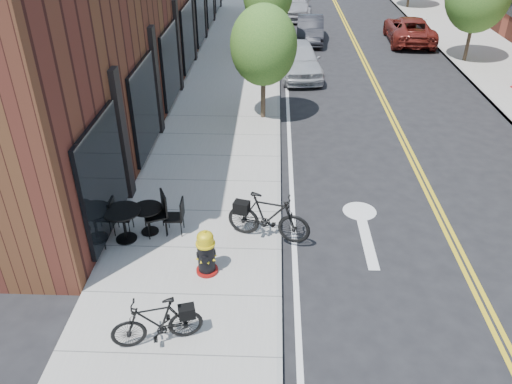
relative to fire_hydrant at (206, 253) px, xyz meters
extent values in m
plane|color=black|center=(1.57, -0.70, -0.62)|extent=(120.00, 120.00, 0.00)
cube|color=#9E9B93|center=(-0.43, 9.30, -0.56)|extent=(4.00, 70.00, 0.12)
cylinder|color=#382B1E|center=(0.97, 8.30, 0.30)|extent=(0.16, 0.16, 1.61)
ellipsoid|color=#295E1D|center=(0.97, 8.30, 1.99)|extent=(2.20, 2.20, 2.64)
cylinder|color=#382B1E|center=(0.97, 16.30, 0.34)|extent=(0.16, 0.16, 1.68)
cylinder|color=#382B1E|center=(0.97, 24.30, 0.29)|extent=(0.16, 0.16, 1.57)
cylinder|color=#382B1E|center=(10.17, 15.30, 0.41)|extent=(0.16, 0.16, 1.82)
cylinder|color=maroon|center=(0.00, 0.00, -0.47)|extent=(0.58, 0.58, 0.07)
cylinder|color=black|center=(0.00, 0.00, -0.12)|extent=(0.45, 0.45, 0.69)
cylinder|color=gold|center=(0.00, 0.00, 0.23)|extent=(0.51, 0.51, 0.05)
cylinder|color=gold|center=(0.00, 0.00, 0.33)|extent=(0.44, 0.44, 0.16)
ellipsoid|color=gold|center=(0.00, 0.00, 0.42)|extent=(0.42, 0.42, 0.20)
cylinder|color=gold|center=(0.00, 0.00, 0.52)|extent=(0.07, 0.07, 0.07)
imported|color=black|center=(-0.63, -1.92, -0.02)|extent=(1.67, 0.88, 0.96)
imported|color=black|center=(1.27, 1.22, 0.08)|extent=(2.01, 1.03, 1.16)
cylinder|color=black|center=(-1.51, 1.36, -0.49)|extent=(0.41, 0.41, 0.03)
cylinder|color=black|center=(-1.51, 1.36, -0.17)|extent=(0.06, 0.06, 0.65)
cylinder|color=black|center=(-1.51, 1.36, 0.16)|extent=(0.72, 0.72, 0.03)
cylinder|color=black|center=(-1.99, 1.05, -0.48)|extent=(0.63, 0.63, 0.03)
cylinder|color=black|center=(-1.99, 1.05, -0.11)|extent=(0.09, 0.09, 0.76)
cylinder|color=black|center=(-1.99, 1.05, 0.28)|extent=(1.09, 1.09, 0.03)
imported|color=#ABAEB3|center=(2.37, 13.19, 0.10)|extent=(2.15, 4.36, 1.43)
imported|color=black|center=(3.17, 18.77, 0.02)|extent=(1.54, 3.92, 1.27)
imported|color=#9E9DA2|center=(2.37, 24.83, 0.16)|extent=(2.22, 5.36, 1.55)
imported|color=maroon|center=(8.33, 18.81, 0.04)|extent=(2.43, 4.84, 1.31)
camera|label=1|loc=(1.33, -8.02, 6.43)|focal=35.00mm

